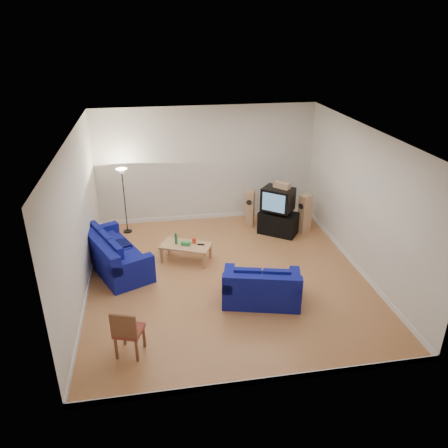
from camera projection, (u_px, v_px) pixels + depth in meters
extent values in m
cube|color=brown|center=(227.00, 276.00, 9.74)|extent=(6.00, 6.50, 0.01)
cube|color=white|center=(228.00, 134.00, 8.40)|extent=(6.00, 6.50, 0.01)
cube|color=silver|center=(206.00, 165.00, 11.98)|extent=(6.00, 0.01, 3.20)
cube|color=silver|center=(268.00, 299.00, 6.16)|extent=(6.00, 0.01, 3.20)
cube|color=silver|center=(78.00, 220.00, 8.61)|extent=(0.01, 6.50, 3.20)
cube|color=silver|center=(362.00, 201.00, 9.53)|extent=(0.01, 6.50, 3.20)
cube|color=white|center=(207.00, 216.00, 12.61)|extent=(6.00, 0.02, 0.12)
cube|color=white|center=(263.00, 381.00, 6.81)|extent=(6.00, 0.02, 0.12)
cube|color=white|center=(88.00, 286.00, 9.25)|extent=(0.02, 6.50, 0.12)
cube|color=white|center=(353.00, 262.00, 10.17)|extent=(0.02, 6.50, 0.12)
cube|color=#070C6D|center=(116.00, 259.00, 10.00)|extent=(1.78, 2.39, 0.42)
cube|color=#070C6D|center=(98.00, 247.00, 9.63)|extent=(1.12, 2.09, 0.43)
cube|color=#070C6D|center=(99.00, 231.00, 10.60)|extent=(0.95, 0.60, 0.24)
cube|color=#070C6D|center=(132.00, 265.00, 9.12)|extent=(0.95, 0.60, 0.24)
cube|color=#060938|center=(121.00, 246.00, 9.95)|extent=(0.53, 0.53, 0.12)
cube|color=#070C6D|center=(261.00, 292.00, 8.81)|extent=(1.70, 1.21, 0.38)
cube|color=#070C6D|center=(262.00, 285.00, 8.35)|extent=(1.53, 0.57, 0.39)
cube|color=#070C6D|center=(228.00, 278.00, 8.73)|extent=(0.40, 0.88, 0.22)
cube|color=#070C6D|center=(296.00, 281.00, 8.64)|extent=(0.40, 0.88, 0.22)
cube|color=#060938|center=(262.00, 277.00, 8.82)|extent=(0.44, 0.44, 0.11)
cube|color=tan|center=(186.00, 246.00, 10.22)|extent=(1.29, 0.99, 0.05)
cube|color=tan|center=(161.00, 256.00, 10.21)|extent=(0.08, 0.08, 0.37)
cube|color=tan|center=(169.00, 246.00, 10.63)|extent=(0.08, 0.08, 0.37)
cube|color=tan|center=(204.00, 261.00, 9.98)|extent=(0.08, 0.08, 0.37)
cube|color=tan|center=(210.00, 251.00, 10.40)|extent=(0.08, 0.08, 0.37)
cylinder|color=#197233|center=(176.00, 239.00, 10.20)|extent=(0.07, 0.07, 0.28)
cube|color=green|center=(186.00, 243.00, 10.18)|extent=(0.23, 0.18, 0.08)
cylinder|color=red|center=(194.00, 241.00, 10.26)|extent=(0.10, 0.10, 0.13)
cube|color=black|center=(201.00, 244.00, 10.20)|extent=(0.17, 0.09, 0.02)
cube|color=black|center=(278.00, 223.00, 11.60)|extent=(1.11, 1.02, 0.60)
cube|color=black|center=(279.00, 210.00, 11.50)|extent=(0.55, 0.54, 0.10)
cube|color=black|center=(278.00, 199.00, 11.28)|extent=(0.95, 0.92, 0.59)
cube|color=#385B7C|center=(274.00, 203.00, 11.05)|extent=(0.49, 0.40, 0.47)
cube|color=tan|center=(282.00, 185.00, 11.14)|extent=(0.42, 0.44, 0.15)
cube|color=tan|center=(250.00, 209.00, 11.98)|extent=(0.32, 0.36, 1.01)
cylinder|color=black|center=(249.00, 203.00, 11.74)|extent=(0.15, 0.07, 0.15)
cube|color=tan|center=(305.00, 214.00, 11.63)|extent=(0.38, 0.35, 1.04)
cylinder|color=black|center=(301.00, 206.00, 11.44)|extent=(0.09, 0.15, 0.15)
cylinder|color=black|center=(128.00, 231.00, 11.80)|extent=(0.23, 0.23, 0.03)
cylinder|color=black|center=(125.00, 202.00, 11.45)|extent=(0.03, 0.03, 1.66)
cone|color=white|center=(122.00, 171.00, 11.09)|extent=(0.30, 0.30, 0.13)
cube|color=brown|center=(116.00, 348.00, 7.26)|extent=(0.05, 0.05, 0.44)
cube|color=brown|center=(124.00, 334.00, 7.58)|extent=(0.05, 0.05, 0.44)
cube|color=brown|center=(137.00, 350.00, 7.21)|extent=(0.05, 0.05, 0.44)
cube|color=brown|center=(144.00, 336.00, 7.53)|extent=(0.05, 0.05, 0.44)
cube|color=brown|center=(129.00, 331.00, 7.29)|extent=(0.56, 0.56, 0.06)
cube|color=brown|center=(123.00, 327.00, 7.01)|extent=(0.43, 0.18, 0.44)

